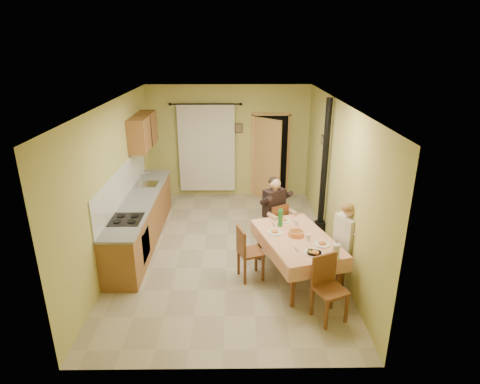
{
  "coord_description": "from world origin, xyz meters",
  "views": [
    {
      "loc": [
        0.17,
        -6.84,
        3.78
      ],
      "look_at": [
        0.25,
        0.1,
        1.15
      ],
      "focal_mm": 30.0,
      "sensor_mm": 36.0,
      "label": 1
    }
  ],
  "objects_px": {
    "chair_near": "(329,301)",
    "man_far": "(275,205)",
    "chair_far": "(274,234)",
    "stove_flue": "(323,189)",
    "dining_table": "(296,257)",
    "man_right": "(348,233)",
    "chair_left": "(250,263)",
    "chair_right": "(346,265)"
  },
  "relations": [
    {
      "from": "dining_table",
      "to": "chair_far",
      "type": "distance_m",
      "value": 1.09
    },
    {
      "from": "chair_near",
      "to": "man_right",
      "type": "bearing_deg",
      "value": -140.56
    },
    {
      "from": "chair_right",
      "to": "stove_flue",
      "type": "bearing_deg",
      "value": -22.12
    },
    {
      "from": "dining_table",
      "to": "man_far",
      "type": "distance_m",
      "value": 1.21
    },
    {
      "from": "chair_far",
      "to": "man_far",
      "type": "relative_size",
      "value": 0.67
    },
    {
      "from": "stove_flue",
      "to": "chair_left",
      "type": "bearing_deg",
      "value": -133.57
    },
    {
      "from": "chair_left",
      "to": "dining_table",
      "type": "bearing_deg",
      "value": 72.49
    },
    {
      "from": "dining_table",
      "to": "man_right",
      "type": "distance_m",
      "value": 0.95
    },
    {
      "from": "dining_table",
      "to": "man_right",
      "type": "bearing_deg",
      "value": -24.74
    },
    {
      "from": "man_far",
      "to": "dining_table",
      "type": "bearing_deg",
      "value": -106.84
    },
    {
      "from": "chair_right",
      "to": "dining_table",
      "type": "bearing_deg",
      "value": 57.1
    },
    {
      "from": "dining_table",
      "to": "stove_flue",
      "type": "distance_m",
      "value": 1.84
    },
    {
      "from": "stove_flue",
      "to": "man_far",
      "type": "bearing_deg",
      "value": -153.54
    },
    {
      "from": "chair_far",
      "to": "chair_right",
      "type": "distance_m",
      "value": 1.59
    },
    {
      "from": "man_right",
      "to": "chair_left",
      "type": "bearing_deg",
      "value": 61.03
    },
    {
      "from": "dining_table",
      "to": "stove_flue",
      "type": "bearing_deg",
      "value": 48.59
    },
    {
      "from": "chair_near",
      "to": "chair_left",
      "type": "xyz_separation_m",
      "value": [
        -1.09,
        1.08,
        -0.0
      ]
    },
    {
      "from": "chair_far",
      "to": "man_right",
      "type": "bearing_deg",
      "value": -78.67
    },
    {
      "from": "dining_table",
      "to": "chair_near",
      "type": "xyz_separation_m",
      "value": [
        0.32,
        -1.09,
        -0.09
      ]
    },
    {
      "from": "man_right",
      "to": "chair_right",
      "type": "bearing_deg",
      "value": -90.0
    },
    {
      "from": "chair_left",
      "to": "man_right",
      "type": "height_order",
      "value": "man_right"
    },
    {
      "from": "chair_right",
      "to": "chair_near",
      "type": "bearing_deg",
      "value": 127.98
    },
    {
      "from": "dining_table",
      "to": "man_right",
      "type": "relative_size",
      "value": 1.41
    },
    {
      "from": "chair_far",
      "to": "chair_left",
      "type": "distance_m",
      "value": 1.19
    },
    {
      "from": "chair_right",
      "to": "man_right",
      "type": "bearing_deg",
      "value": 90.0
    },
    {
      "from": "chair_left",
      "to": "chair_far",
      "type": "bearing_deg",
      "value": 135.92
    },
    {
      "from": "chair_near",
      "to": "man_far",
      "type": "relative_size",
      "value": 0.69
    },
    {
      "from": "chair_far",
      "to": "stove_flue",
      "type": "bearing_deg",
      "value": -3.71
    },
    {
      "from": "chair_near",
      "to": "stove_flue",
      "type": "relative_size",
      "value": 0.34
    },
    {
      "from": "chair_far",
      "to": "chair_near",
      "type": "bearing_deg",
      "value": -105.66
    },
    {
      "from": "chair_left",
      "to": "man_far",
      "type": "xyz_separation_m",
      "value": [
        0.51,
        1.08,
        0.59
      ]
    },
    {
      "from": "chair_left",
      "to": "chair_near",
      "type": "bearing_deg",
      "value": 27.05
    },
    {
      "from": "chair_right",
      "to": "man_right",
      "type": "xyz_separation_m",
      "value": [
        -0.01,
        -0.01,
        0.59
      ]
    },
    {
      "from": "chair_far",
      "to": "chair_near",
      "type": "distance_m",
      "value": 2.22
    },
    {
      "from": "chair_far",
      "to": "chair_right",
      "type": "bearing_deg",
      "value": -78.18
    },
    {
      "from": "chair_near",
      "to": "chair_right",
      "type": "relative_size",
      "value": 0.98
    },
    {
      "from": "chair_far",
      "to": "stove_flue",
      "type": "height_order",
      "value": "stove_flue"
    },
    {
      "from": "chair_right",
      "to": "man_right",
      "type": "distance_m",
      "value": 0.59
    },
    {
      "from": "dining_table",
      "to": "man_right",
      "type": "height_order",
      "value": "man_right"
    },
    {
      "from": "chair_near",
      "to": "man_right",
      "type": "distance_m",
      "value": 1.23
    },
    {
      "from": "man_right",
      "to": "dining_table",
      "type": "bearing_deg",
      "value": 56.56
    },
    {
      "from": "chair_near",
      "to": "chair_left",
      "type": "relative_size",
      "value": 1.03
    }
  ]
}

